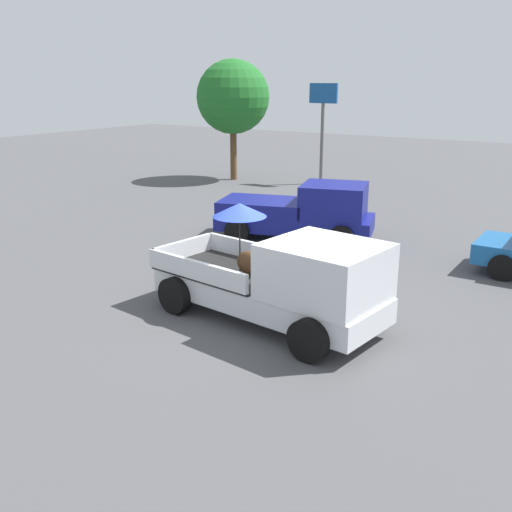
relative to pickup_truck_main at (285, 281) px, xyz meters
The scene contains 5 objects.
ground_plane 1.07m from the pickup_truck_main, behind, with size 80.00×80.00×0.00m, color #4C4C4F.
pickup_truck_main is the anchor object (origin of this frame).
pickup_truck_red 6.75m from the pickup_truck_main, 115.65° to the left, with size 5.12×3.21×1.80m.
motel_sign 17.29m from the pickup_truck_main, 114.24° to the left, with size 1.40×0.16×4.66m.
tree_by_lot 18.51m from the pickup_truck_main, 128.09° to the left, with size 3.54×3.54×5.78m.
Camera 1 is at (5.98, -9.73, 4.86)m, focal length 41.13 mm.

